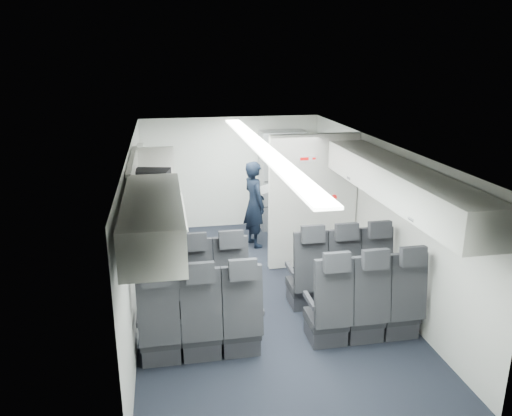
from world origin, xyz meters
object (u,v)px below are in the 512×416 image
object	(u,v)px
galley_unit	(282,180)
carry_on_bag	(152,180)
seat_row_mid	(285,317)
boarding_door	(144,204)
seat_row_front	(269,283)
flight_attendant	(254,204)

from	to	relation	value
galley_unit	carry_on_bag	xyz separation A→B (m)	(-2.39, -2.86, 0.82)
galley_unit	carry_on_bag	world-z (taller)	carry_on_bag
seat_row_mid	boarding_door	size ratio (longest dim) A/B	1.79
seat_row_front	galley_unit	distance (m)	3.43
seat_row_front	carry_on_bag	xyz separation A→B (m)	(-1.44, 0.39, 1.37)
galley_unit	carry_on_bag	size ratio (longest dim) A/B	4.38
flight_attendant	carry_on_bag	distance (m)	2.79
flight_attendant	boarding_door	bearing A→B (deg)	83.21
galley_unit	boarding_door	bearing A→B (deg)	-155.72
seat_row_mid	carry_on_bag	bearing A→B (deg)	138.07
seat_row_front	flight_attendant	size ratio (longest dim) A/B	2.18
flight_attendant	carry_on_bag	bearing A→B (deg)	124.21
seat_row_front	flight_attendant	bearing A→B (deg)	84.19
galley_unit	flight_attendant	distance (m)	1.14
seat_row_mid	flight_attendant	distance (m)	3.31
boarding_door	seat_row_front	bearing A→B (deg)	-51.84
seat_row_mid	seat_row_front	bearing A→B (deg)	90.00
galley_unit	flight_attendant	size ratio (longest dim) A/B	1.24
seat_row_front	flight_attendant	world-z (taller)	flight_attendant
seat_row_mid	flight_attendant	size ratio (longest dim) A/B	2.18
seat_row_mid	flight_attendant	bearing A→B (deg)	85.78
seat_row_front	galley_unit	bearing A→B (deg)	73.72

